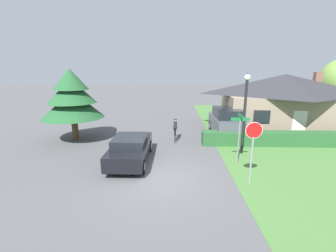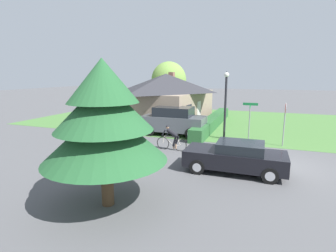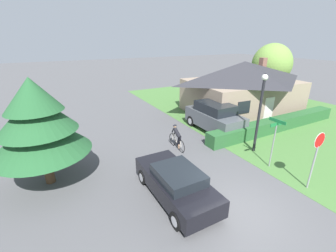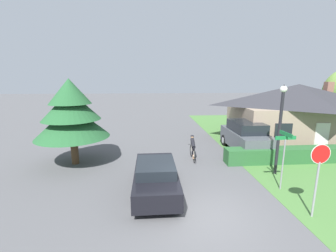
{
  "view_description": "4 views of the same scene",
  "coord_description": "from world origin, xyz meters",
  "px_view_note": "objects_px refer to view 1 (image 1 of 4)",
  "views": [
    {
      "loc": [
        0.69,
        -9.03,
        4.57
      ],
      "look_at": [
        0.25,
        4.82,
        1.19
      ],
      "focal_mm": 24.0,
      "sensor_mm": 36.0,
      "label": 1
    },
    {
      "loc": [
        -12.98,
        0.8,
        4.27
      ],
      "look_at": [
        -0.68,
        5.37,
        1.69
      ],
      "focal_mm": 28.0,
      "sensor_mm": 36.0,
      "label": 2
    },
    {
      "loc": [
        -5.48,
        -4.68,
        6.14
      ],
      "look_at": [
        0.32,
        6.05,
        1.37
      ],
      "focal_mm": 24.0,
      "sensor_mm": 36.0,
      "label": 3
    },
    {
      "loc": [
        -1.74,
        -7.0,
        4.73
      ],
      "look_at": [
        -0.68,
        6.82,
        1.82
      ],
      "focal_mm": 24.0,
      "sensor_mm": 36.0,
      "label": 4
    }
  ],
  "objects_px": {
    "stop_sign": "(253,141)",
    "street_lamp": "(245,106)",
    "sedan_left_lane": "(131,149)",
    "street_name_sign": "(239,130)",
    "conifer_tall_near": "(72,97)",
    "parked_suv_right": "(227,122)",
    "cottage_house": "(283,101)",
    "cyclist": "(175,130)"
  },
  "relations": [
    {
      "from": "cyclist",
      "to": "street_name_sign",
      "type": "height_order",
      "value": "street_name_sign"
    },
    {
      "from": "cyclist",
      "to": "street_name_sign",
      "type": "relative_size",
      "value": 0.71
    },
    {
      "from": "cottage_house",
      "to": "stop_sign",
      "type": "distance_m",
      "value": 11.19
    },
    {
      "from": "parked_suv_right",
      "to": "street_name_sign",
      "type": "relative_size",
      "value": 1.73
    },
    {
      "from": "cottage_house",
      "to": "conifer_tall_near",
      "type": "relative_size",
      "value": 2.12
    },
    {
      "from": "stop_sign",
      "to": "street_lamp",
      "type": "bearing_deg",
      "value": -100.16
    },
    {
      "from": "street_lamp",
      "to": "parked_suv_right",
      "type": "bearing_deg",
      "value": 91.23
    },
    {
      "from": "sedan_left_lane",
      "to": "street_lamp",
      "type": "relative_size",
      "value": 0.97
    },
    {
      "from": "parked_suv_right",
      "to": "street_lamp",
      "type": "height_order",
      "value": "street_lamp"
    },
    {
      "from": "sedan_left_lane",
      "to": "parked_suv_right",
      "type": "relative_size",
      "value": 0.98
    },
    {
      "from": "parked_suv_right",
      "to": "street_name_sign",
      "type": "bearing_deg",
      "value": 173.29
    },
    {
      "from": "cottage_house",
      "to": "parked_suv_right",
      "type": "relative_size",
      "value": 2.28
    },
    {
      "from": "parked_suv_right",
      "to": "cottage_house",
      "type": "bearing_deg",
      "value": -63.55
    },
    {
      "from": "parked_suv_right",
      "to": "street_name_sign",
      "type": "height_order",
      "value": "street_name_sign"
    },
    {
      "from": "cyclist",
      "to": "stop_sign",
      "type": "xyz_separation_m",
      "value": [
        3.11,
        -6.03,
        1.16
      ]
    },
    {
      "from": "parked_suv_right",
      "to": "conifer_tall_near",
      "type": "height_order",
      "value": "conifer_tall_near"
    },
    {
      "from": "stop_sign",
      "to": "street_lamp",
      "type": "xyz_separation_m",
      "value": [
        0.7,
        3.62,
        0.89
      ]
    },
    {
      "from": "sedan_left_lane",
      "to": "stop_sign",
      "type": "distance_m",
      "value": 5.96
    },
    {
      "from": "conifer_tall_near",
      "to": "stop_sign",
      "type": "bearing_deg",
      "value": -30.59
    },
    {
      "from": "conifer_tall_near",
      "to": "sedan_left_lane",
      "type": "bearing_deg",
      "value": -38.92
    },
    {
      "from": "conifer_tall_near",
      "to": "street_name_sign",
      "type": "bearing_deg",
      "value": -21.25
    },
    {
      "from": "sedan_left_lane",
      "to": "street_lamp",
      "type": "xyz_separation_m",
      "value": [
        6.1,
        1.39,
        2.05
      ]
    },
    {
      "from": "cottage_house",
      "to": "sedan_left_lane",
      "type": "xyz_separation_m",
      "value": [
        -11.0,
        -7.47,
        -1.56
      ]
    },
    {
      "from": "cyclist",
      "to": "street_lamp",
      "type": "height_order",
      "value": "street_lamp"
    },
    {
      "from": "cottage_house",
      "to": "stop_sign",
      "type": "height_order",
      "value": "cottage_house"
    },
    {
      "from": "stop_sign",
      "to": "street_lamp",
      "type": "height_order",
      "value": "street_lamp"
    },
    {
      "from": "parked_suv_right",
      "to": "stop_sign",
      "type": "relative_size",
      "value": 1.68
    },
    {
      "from": "stop_sign",
      "to": "parked_suv_right",
      "type": "bearing_deg",
      "value": -94.18
    },
    {
      "from": "sedan_left_lane",
      "to": "street_name_sign",
      "type": "relative_size",
      "value": 1.69
    },
    {
      "from": "sedan_left_lane",
      "to": "parked_suv_right",
      "type": "xyz_separation_m",
      "value": [
        6.02,
        4.98,
        0.32
      ]
    },
    {
      "from": "sedan_left_lane",
      "to": "street_lamp",
      "type": "distance_m",
      "value": 6.58
    },
    {
      "from": "street_name_sign",
      "to": "conifer_tall_near",
      "type": "distance_m",
      "value": 10.71
    },
    {
      "from": "sedan_left_lane",
      "to": "cyclist",
      "type": "relative_size",
      "value": 2.4
    },
    {
      "from": "cyclist",
      "to": "parked_suv_right",
      "type": "bearing_deg",
      "value": -71.43
    },
    {
      "from": "parked_suv_right",
      "to": "stop_sign",
      "type": "xyz_separation_m",
      "value": [
        -0.62,
        -7.2,
        0.83
      ]
    },
    {
      "from": "cottage_house",
      "to": "parked_suv_right",
      "type": "distance_m",
      "value": 5.7
    },
    {
      "from": "parked_suv_right",
      "to": "street_name_sign",
      "type": "distance_m",
      "value": 5.29
    },
    {
      "from": "sedan_left_lane",
      "to": "conifer_tall_near",
      "type": "height_order",
      "value": "conifer_tall_near"
    },
    {
      "from": "street_name_sign",
      "to": "conifer_tall_near",
      "type": "xyz_separation_m",
      "value": [
        -9.93,
        3.86,
        1.14
      ]
    },
    {
      "from": "stop_sign",
      "to": "sedan_left_lane",
      "type": "bearing_deg",
      "value": -21.61
    },
    {
      "from": "street_lamp",
      "to": "conifer_tall_near",
      "type": "distance_m",
      "value": 10.84
    },
    {
      "from": "street_lamp",
      "to": "street_name_sign",
      "type": "relative_size",
      "value": 1.75
    }
  ]
}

